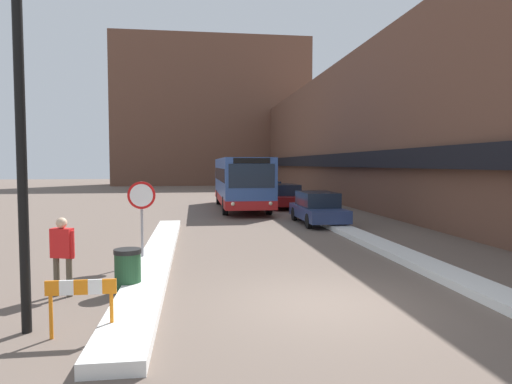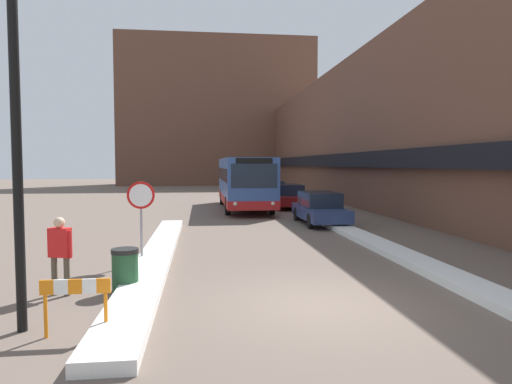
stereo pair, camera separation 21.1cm
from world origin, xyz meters
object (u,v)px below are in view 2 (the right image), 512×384
parked_car_middle (288,196)px  construction_barricade (76,296)px  stop_sign (141,204)px  street_lamp (30,58)px  parked_car_front (320,208)px  pedestrian (60,249)px  parked_car_back (272,191)px  city_bus (244,182)px  trash_bin (125,270)px

parked_car_middle → construction_barricade: size_ratio=4.20×
parked_car_middle → stop_sign: (-7.15, -15.65, 0.92)m
parked_car_middle → street_lamp: street_lamp is taller
parked_car_front → pedestrian: size_ratio=2.76×
parked_car_front → pedestrian: (-8.47, -10.68, 0.26)m
parked_car_front → parked_car_back: parked_car_front is taller
parked_car_front → street_lamp: 15.65m
parked_car_middle → pedestrian: bearing=-114.6°
parked_car_middle → street_lamp: (-8.23, -20.63, 3.75)m
construction_barricade → city_bus: bearing=77.2°
parked_car_middle → construction_barricade: (-7.52, -20.99, -0.09)m
parked_car_front → construction_barricade: parked_car_front is taller
parked_car_front → trash_bin: size_ratio=4.85×
street_lamp → pedestrian: 4.09m
city_bus → construction_barricade: city_bus is taller
trash_bin → pedestrian: bearing=-174.9°
stop_sign → pedestrian: stop_sign is taller
parked_car_middle → parked_car_back: 6.51m
street_lamp → pedestrian: street_lamp is taller
parked_car_front → parked_car_back: bearing=90.0°
city_bus → parked_car_front: size_ratio=2.36×
street_lamp → pedestrian: size_ratio=4.44×
parked_car_back → street_lamp: 28.62m
city_bus → parked_car_middle: city_bus is taller
stop_sign → parked_car_back: bearing=72.1°
parked_car_back → pedestrian: 26.45m
parked_car_back → construction_barricade: (-7.52, -27.51, -0.07)m
street_lamp → city_bus: bearing=75.1°
construction_barricade → parked_car_middle: bearing=70.3°
trash_bin → street_lamp: bearing=-115.8°
construction_barricade → pedestrian: bearing=111.2°
city_bus → stop_sign: bearing=-105.8°
parked_car_back → stop_sign: size_ratio=1.96×
parked_car_middle → city_bus: bearing=-173.7°
pedestrian → parked_car_front: bearing=68.9°
parked_car_front → street_lamp: bearing=-122.8°
stop_sign → pedestrian: size_ratio=1.38×
stop_sign → street_lamp: street_lamp is taller
city_bus → trash_bin: city_bus is taller
city_bus → pedestrian: bearing=-107.2°
pedestrian → street_lamp: bearing=-66.0°
parked_car_front → parked_car_back: (-0.00, 14.38, -0.01)m
parked_car_back → pedestrian: pedestrian is taller
parked_car_middle → stop_sign: size_ratio=2.00×
pedestrian → trash_bin: bearing=22.5°
city_bus → parked_car_middle: 3.00m
parked_car_middle → street_lamp: size_ratio=0.62×
trash_bin → city_bus: bearing=76.6°
parked_car_front → stop_sign: size_ratio=1.99×
city_bus → parked_car_back: (2.83, 6.82, -0.97)m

